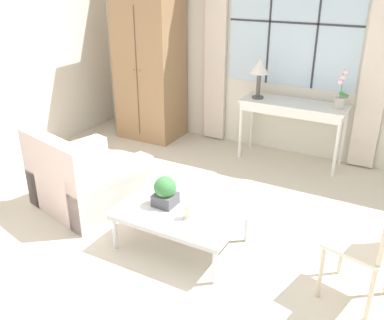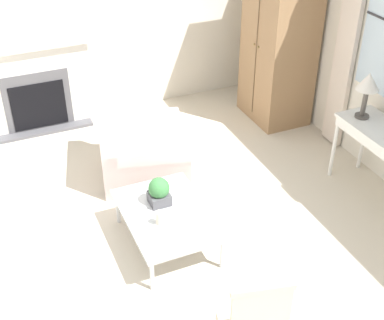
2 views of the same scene
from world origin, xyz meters
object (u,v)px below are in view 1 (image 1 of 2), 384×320
object	(u,v)px
table_lamp	(259,69)
side_chair_wooden	(377,237)
armchair_upholstered	(87,181)
potted_plant_small	(165,191)
armoire	(150,63)
coffee_table	(182,212)
pillar_candle	(188,212)
console_table	(293,109)
potted_orchid	(341,94)

from	to	relation	value
table_lamp	side_chair_wooden	world-z (taller)	table_lamp
armchair_upholstered	potted_plant_small	world-z (taller)	armchair_upholstered
side_chair_wooden	potted_plant_small	xyz separation A→B (m)	(-1.77, -0.04, -0.07)
armoire	coffee_table	world-z (taller)	armoire
armchair_upholstered	pillar_candle	size ratio (longest dim) A/B	7.74
console_table	coffee_table	world-z (taller)	console_table
potted_plant_small	pillar_candle	bearing A→B (deg)	-19.99
armoire	coffee_table	bearing A→B (deg)	-51.03
table_lamp	pillar_candle	xyz separation A→B (m)	(0.32, -2.44, -0.73)
potted_plant_small	side_chair_wooden	bearing A→B (deg)	1.35
console_table	table_lamp	size ratio (longest dim) A/B	2.61
side_chair_wooden	table_lamp	bearing A→B (deg)	128.04
console_table	table_lamp	world-z (taller)	table_lamp
console_table	side_chair_wooden	size ratio (longest dim) A/B	1.27
potted_plant_small	armoire	bearing A→B (deg)	126.28
table_lamp	potted_plant_small	distance (m)	2.42
side_chair_wooden	potted_plant_small	bearing A→B (deg)	-178.65
console_table	potted_orchid	xyz separation A→B (m)	(0.55, 0.03, 0.26)
console_table	table_lamp	bearing A→B (deg)	-175.95
console_table	side_chair_wooden	xyz separation A→B (m)	(1.32, -2.32, -0.12)
armchair_upholstered	potted_plant_small	distance (m)	1.14
coffee_table	armoire	bearing A→B (deg)	128.97
table_lamp	potted_plant_small	bearing A→B (deg)	-89.40
console_table	potted_orchid	bearing A→B (deg)	3.05
armoire	side_chair_wooden	size ratio (longest dim) A/B	2.10
armoire	potted_orchid	world-z (taller)	armoire
coffee_table	potted_plant_small	distance (m)	0.24
armoire	potted_plant_small	size ratio (longest dim) A/B	7.79
potted_orchid	side_chair_wooden	xyz separation A→B (m)	(0.77, -2.35, -0.38)
console_table	potted_plant_small	size ratio (longest dim) A/B	4.73
armchair_upholstered	coffee_table	distance (m)	1.28
table_lamp	potted_orchid	xyz separation A→B (m)	(1.02, 0.06, -0.21)
armoire	table_lamp	world-z (taller)	armoire
table_lamp	side_chair_wooden	xyz separation A→B (m)	(1.79, -2.29, -0.59)
console_table	coffee_table	xyz separation A→B (m)	(-0.29, -2.36, -0.37)
armchair_upholstered	coffee_table	xyz separation A→B (m)	(1.26, -0.16, 0.07)
armoire	table_lamp	bearing A→B (deg)	1.40
pillar_candle	potted_plant_small	bearing A→B (deg)	160.01
table_lamp	coffee_table	xyz separation A→B (m)	(0.19, -2.32, -0.84)
armoire	potted_orchid	size ratio (longest dim) A/B	4.56
potted_orchid	armchair_upholstered	distance (m)	3.14
table_lamp	side_chair_wooden	size ratio (longest dim) A/B	0.49
armchair_upholstered	side_chair_wooden	world-z (taller)	side_chair_wooden
armoire	potted_plant_small	xyz separation A→B (m)	(1.68, -2.29, -0.58)
side_chair_wooden	coffee_table	world-z (taller)	side_chair_wooden
armoire	coffee_table	xyz separation A→B (m)	(1.85, -2.28, -0.76)
table_lamp	armchair_upholstered	xyz separation A→B (m)	(-1.08, -2.16, -0.91)
console_table	potted_plant_small	bearing A→B (deg)	-100.81
pillar_candle	potted_orchid	bearing A→B (deg)	74.31
table_lamp	potted_orchid	size ratio (longest dim) A/B	1.06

